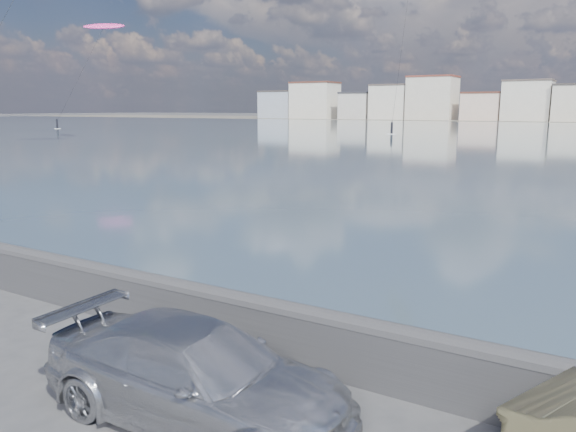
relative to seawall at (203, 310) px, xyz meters
name	(u,v)px	position (x,y,z in m)	size (l,w,h in m)	color
ground	(82,408)	(0.00, -2.70, -0.58)	(700.00, 700.00, 0.00)	#333335
seawall	(203,310)	(0.00, 0.00, 0.00)	(400.00, 0.36, 1.08)	#28282B
car_silver	(196,374)	(1.60, -2.09, 0.08)	(1.86, 4.57, 1.33)	#B9BBC0
kitesurfer_11	(103,28)	(-89.12, 76.94, 19.80)	(7.87, 15.26, 21.85)	#E5338C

